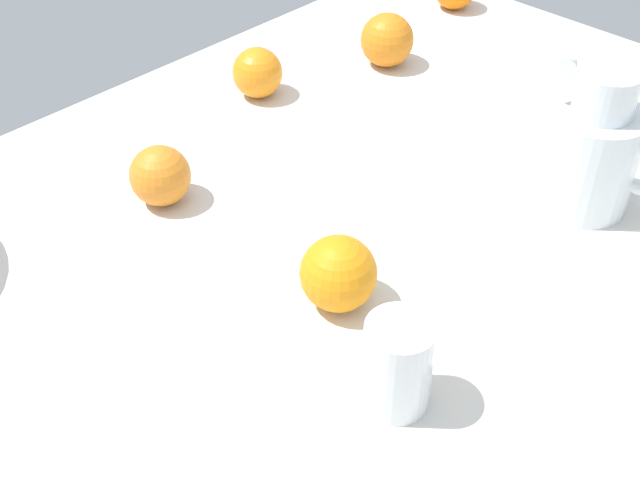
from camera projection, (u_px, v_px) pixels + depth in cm
name	position (u px, v px, depth cm)	size (l,w,h in cm)	color
ground_plane	(330.00, 319.00, 79.92)	(146.59, 102.03, 3.00)	silver
juice_pitcher	(590.00, 158.00, 88.10)	(10.29, 14.84, 17.11)	white
juice_glass	(397.00, 368.00, 67.72)	(5.92, 5.92, 8.93)	white
loose_orange_0	(338.00, 273.00, 77.25)	(7.49, 7.49, 7.49)	orange
loose_orange_1	(387.00, 40.00, 114.74)	(7.55, 7.55, 7.55)	orange
loose_orange_3	(257.00, 73.00, 108.26)	(6.74, 6.74, 6.74)	orange
loose_orange_4	(160.00, 176.00, 90.02)	(6.85, 6.85, 6.85)	orange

